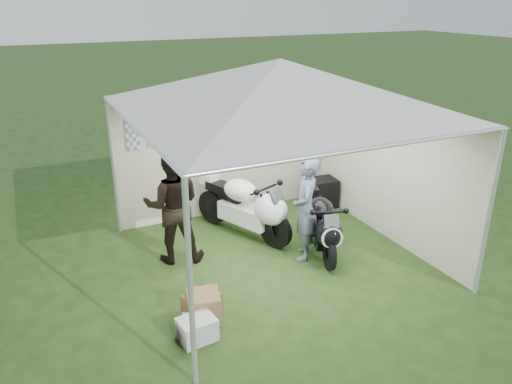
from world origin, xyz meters
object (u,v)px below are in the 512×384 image
motorcycle_white (247,206)px  crate_3 (202,305)px  paddock_stand (310,222)px  person_dark_jacket (173,205)px  motorcycle_black (322,224)px  person_blue_jacket (305,209)px  canopy_tent (279,90)px  crate_1 (204,306)px  crate_0 (197,329)px  crate_2 (193,325)px  equipment_box (321,193)px

motorcycle_white → crate_3: size_ratio=4.35×
paddock_stand → person_dark_jacket: (-2.40, 0.00, 0.75)m
motorcycle_black → person_blue_jacket: bearing=-157.6°
person_blue_jacket → canopy_tent: bearing=-82.2°
paddock_stand → crate_1: (-2.53, -1.63, 0.04)m
motorcycle_black → paddock_stand: bearing=90.0°
motorcycle_black → crate_0: motorcycle_black is taller
motorcycle_white → paddock_stand: size_ratio=5.13×
crate_0 → crate_2: bearing=90.0°
person_dark_jacket → person_blue_jacket: 1.97m
motorcycle_black → person_blue_jacket: size_ratio=1.06×
canopy_tent → crate_0: 3.29m
paddock_stand → crate_2: (-2.73, -1.83, -0.04)m
person_blue_jacket → motorcycle_black: bearing=122.8°
person_blue_jacket → crate_3: size_ratio=3.66×
motorcycle_black → crate_2: bearing=-137.3°
person_blue_jacket → crate_2: person_blue_jacket is taller
equipment_box → crate_0: equipment_box is taller
crate_3 → crate_2: bearing=-126.7°
equipment_box → crate_2: (-3.45, -2.64, -0.17)m
person_blue_jacket → paddock_stand: bearing=172.6°
crate_0 → crate_3: bearing=63.7°
canopy_tent → crate_2: bearing=-145.2°
paddock_stand → crate_2: bearing=-146.2°
crate_0 → equipment_box: bearing=38.9°
motorcycle_white → crate_0: bearing=-150.0°
motorcycle_black → person_dark_jacket: person_dark_jacket is taller
canopy_tent → equipment_box: 3.19m
paddock_stand → crate_2: 3.29m
motorcycle_black → equipment_box: motorcycle_black is taller
equipment_box → crate_1: (-3.24, -2.43, -0.10)m
canopy_tent → motorcycle_black: canopy_tent is taller
canopy_tent → person_dark_jacket: bearing=156.5°
paddock_stand → crate_0: size_ratio=0.89×
paddock_stand → crate_3: 2.95m
canopy_tent → equipment_box: canopy_tent is taller
equipment_box → crate_0: 4.43m
motorcycle_black → equipment_box: size_ratio=3.11×
crate_0 → motorcycle_black: bearing=26.3°
crate_2 → crate_0: bearing=-90.0°
motorcycle_white → crate_3: bearing=-152.2°
motorcycle_black → crate_3: size_ratio=3.88×
person_blue_jacket → crate_2: (-2.15, -1.06, -0.70)m
crate_0 → paddock_stand: bearing=35.9°
motorcycle_black → person_blue_jacket: person_blue_jacket is taller
person_blue_jacket → crate_0: bearing=-31.1°
canopy_tent → paddock_stand: bearing=32.0°
person_dark_jacket → crate_0: 2.14m
person_dark_jacket → crate_0: person_dark_jacket is taller
motorcycle_white → equipment_box: bearing=-5.9°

